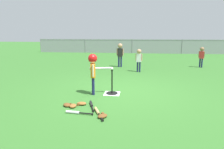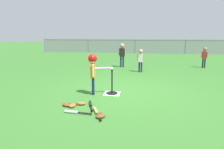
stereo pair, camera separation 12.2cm
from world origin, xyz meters
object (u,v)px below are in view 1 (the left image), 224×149
spare_bat_silver (75,112)px  glove_by_plate (67,105)px  batter_child (93,66)px  spare_bat_wood (98,112)px  glove_near_bats (82,103)px  baseball_on_tee (112,69)px  fielder_deep_left (202,54)px  fielder_near_left (120,52)px  fielder_deep_center (139,57)px  batting_tee (112,90)px  spare_bat_black (91,105)px  glove_tossed_aside (73,106)px  glove_outfield_drop (102,116)px

spare_bat_silver → glove_by_plate: size_ratio=2.23×
batter_child → spare_bat_wood: (0.37, -1.31, -0.77)m
glove_by_plate → glove_near_bats: bearing=22.5°
baseball_on_tee → glove_near_bats: size_ratio=0.32×
fielder_deep_left → fielder_near_left: bearing=-174.9°
spare_bat_silver → fielder_near_left: bearing=85.7°
fielder_deep_center → glove_near_bats: size_ratio=4.30×
batting_tee → fielder_deep_left: fielder_deep_left is taller
baseball_on_tee → spare_bat_silver: size_ratio=0.12×
glove_by_plate → fielder_near_left: bearing=82.1°
batter_child → spare_bat_wood: size_ratio=1.76×
fielder_near_left → glove_by_plate: size_ratio=4.32×
spare_bat_black → glove_by_plate: glove_by_plate is taller
batting_tee → baseball_on_tee: size_ratio=9.18×
spare_bat_wood → batting_tee: bearing=84.7°
batter_child → fielder_deep_center: bearing=69.5°
glove_by_plate → glove_tossed_aside: same height
fielder_deep_left → glove_near_bats: (-4.43, -5.80, -0.61)m
spare_bat_wood → glove_outfield_drop: 0.24m
glove_tossed_aside → glove_near_bats: bearing=45.6°
batter_child → glove_near_bats: size_ratio=4.86×
glove_by_plate → batter_child: bearing=67.2°
batting_tee → spare_bat_black: 1.08m
spare_bat_wood → fielder_deep_left: bearing=57.7°
spare_bat_wood → glove_by_plate: glove_by_plate is taller
fielder_deep_center → spare_bat_wood: 4.83m
spare_bat_wood → fielder_deep_center: bearing=79.2°
batting_tee → baseball_on_tee: 0.61m
baseball_on_tee → spare_bat_black: baseball_on_tee is taller
glove_outfield_drop → glove_tossed_aside: bearing=148.3°
fielder_deep_left → glove_tossed_aside: fielder_deep_left is taller
fielder_deep_left → batting_tee: bearing=-128.4°
spare_bat_silver → spare_bat_black: size_ratio=1.00×
batting_tee → fielder_deep_left: bearing=51.6°
fielder_near_left → fielder_deep_center: fielder_near_left is taller
spare_bat_wood → glove_by_plate: size_ratio=2.37×
spare_bat_black → glove_tossed_aside: 0.43m
batting_tee → spare_bat_wood: bearing=-95.3°
batter_child → fielder_deep_left: batter_child is taller
spare_bat_silver → spare_bat_black: bearing=64.3°
spare_bat_silver → spare_bat_black: same height
fielder_near_left → glove_outfield_drop: 6.13m
fielder_deep_left → fielder_deep_center: bearing=-153.2°
batting_tee → fielder_deep_center: size_ratio=0.68×
spare_bat_black → glove_tossed_aside: bearing=-162.8°
batting_tee → spare_bat_wood: size_ratio=1.06×
baseball_on_tee → spare_bat_black: bearing=-109.5°
glove_by_plate → fielder_deep_center: bearing=69.0°
baseball_on_tee → glove_near_bats: baseball_on_tee is taller
baseball_on_tee → fielder_deep_center: size_ratio=0.07×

